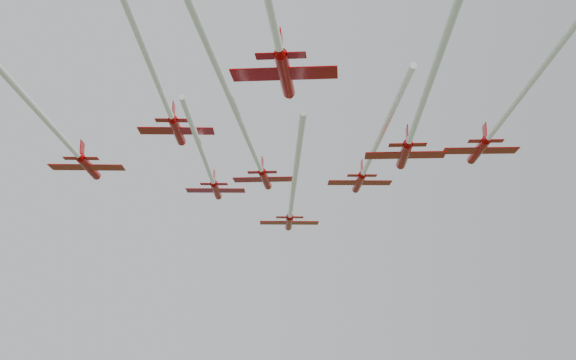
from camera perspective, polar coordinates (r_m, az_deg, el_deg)
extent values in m
cylinder|color=#A90002|center=(115.05, 0.09, -3.35)|extent=(2.60, 8.99, 1.15)
cone|color=#A90002|center=(120.37, 0.03, -3.82)|extent=(1.45, 2.05, 1.15)
cone|color=#A90002|center=(110.06, 0.15, -2.87)|extent=(1.24, 1.41, 1.05)
ellipsoid|color=black|center=(117.19, 0.06, -3.34)|extent=(0.60, 1.06, 0.34)
cube|color=#A90002|center=(114.18, 0.10, -3.41)|extent=(9.56, 4.21, 0.10)
cube|color=#A90002|center=(111.03, 0.14, -2.97)|extent=(4.35, 1.93, 0.08)
cube|color=#A90002|center=(111.46, 0.13, -2.41)|extent=(0.41, 1.88, 2.10)
cylinder|color=white|center=(86.37, 0.55, 0.17)|extent=(8.38, 46.81, 0.63)
cylinder|color=#A90002|center=(104.01, -5.69, -0.80)|extent=(2.42, 8.11, 1.04)
cone|color=#A90002|center=(108.75, -5.48, -1.38)|extent=(1.32, 1.86, 1.04)
cone|color=#A90002|center=(99.56, -5.91, -0.20)|extent=(1.13, 1.28, 0.95)
ellipsoid|color=black|center=(105.93, -5.60, -0.83)|extent=(0.55, 0.95, 0.30)
cube|color=#A90002|center=(103.22, -5.73, -0.83)|extent=(8.63, 3.87, 0.09)
cube|color=#A90002|center=(100.43, -5.87, -0.32)|extent=(3.93, 1.77, 0.08)
cube|color=#A90002|center=(100.86, -5.85, 0.23)|extent=(0.39, 1.69, 1.89)
cylinder|color=white|center=(83.14, -6.94, 2.55)|extent=(6.28, 32.69, 0.57)
cylinder|color=#A90002|center=(103.73, 5.62, -0.19)|extent=(2.59, 8.72, 1.12)
cone|color=#A90002|center=(108.80, 5.32, -0.84)|extent=(1.42, 2.00, 1.12)
cone|color=#A90002|center=(98.97, 5.93, 0.49)|extent=(1.21, 1.38, 1.02)
ellipsoid|color=black|center=(105.79, 5.49, -0.24)|extent=(0.59, 1.03, 0.33)
cube|color=#A90002|center=(102.89, 5.67, -0.22)|extent=(9.28, 4.15, 0.10)
cube|color=#A90002|center=(99.90, 5.87, 0.35)|extent=(4.22, 1.90, 0.08)
cube|color=#A90002|center=(100.38, 5.84, 0.94)|extent=(0.41, 1.82, 2.04)
cylinder|color=white|center=(80.72, 7.50, 3.83)|extent=(6.98, 36.71, 0.61)
cylinder|color=#A90002|center=(93.82, -15.46, 0.99)|extent=(2.44, 8.86, 1.14)
cone|color=#A90002|center=(98.84, -14.78, 0.20)|extent=(1.40, 2.01, 1.14)
cone|color=#A90002|center=(89.12, -16.19, 1.82)|extent=(1.21, 1.38, 1.03)
ellipsoid|color=black|center=(95.87, -15.17, 0.91)|extent=(0.58, 1.04, 0.33)
cube|color=#A90002|center=(92.98, -15.59, 0.97)|extent=(9.40, 4.02, 0.10)
cube|color=#A90002|center=(90.04, -16.04, 1.65)|extent=(4.27, 1.85, 0.08)
cube|color=#A90002|center=(90.53, -15.96, 2.31)|extent=(0.38, 1.86, 2.07)
cylinder|color=#A90002|center=(90.34, -1.81, 0.07)|extent=(2.86, 7.49, 0.97)
cone|color=#A90002|center=(94.72, -1.53, -0.59)|extent=(1.34, 1.78, 0.97)
cone|color=#A90002|center=(86.22, -2.11, 0.75)|extent=(1.12, 1.25, 0.88)
ellipsoid|color=black|center=(92.12, -1.70, 0.02)|extent=(0.57, 0.90, 0.28)
cube|color=#A90002|center=(89.60, -1.86, 0.04)|extent=(8.09, 4.21, 0.09)
cube|color=#A90002|center=(87.02, -2.05, 0.61)|extent=(3.68, 1.93, 0.07)
cube|color=#A90002|center=(87.44, -2.03, 1.20)|extent=(0.49, 1.56, 1.76)
cylinder|color=white|center=(62.25, -4.64, 6.60)|extent=(13.27, 48.12, 0.53)
cylinder|color=#A90002|center=(91.05, 14.82, 2.27)|extent=(3.06, 8.65, 1.12)
cone|color=#A90002|center=(95.98, 14.18, 1.40)|extent=(1.50, 2.03, 1.12)
cone|color=#A90002|center=(86.45, 15.49, 3.17)|extent=(1.27, 1.42, 1.01)
ellipsoid|color=black|center=(93.07, 14.55, 2.16)|extent=(0.64, 1.04, 0.32)
cube|color=#A90002|center=(90.22, 14.94, 2.26)|extent=(9.30, 4.61, 0.10)
cube|color=#A90002|center=(87.35, 15.36, 2.99)|extent=(4.23, 2.11, 0.08)
cube|color=#A90002|center=(87.86, 15.28, 3.65)|extent=(0.52, 1.80, 2.03)
cylinder|color=white|center=(70.14, 18.69, 7.38)|extent=(8.48, 33.74, 0.61)
cylinder|color=#A90002|center=(80.99, -8.74, 3.85)|extent=(2.30, 8.02, 1.03)
cone|color=#A90002|center=(85.56, -8.34, 2.87)|extent=(1.29, 1.83, 1.03)
cone|color=#A90002|center=(76.72, -9.15, 4.88)|extent=(1.11, 1.26, 0.94)
ellipsoid|color=black|center=(82.88, -8.57, 3.70)|extent=(0.53, 0.94, 0.30)
cube|color=#A90002|center=(80.21, -8.81, 3.86)|extent=(8.53, 3.73, 0.09)
cube|color=#A90002|center=(77.55, -9.07, 4.67)|extent=(3.88, 1.71, 0.07)
cube|color=#A90002|center=(78.06, -9.02, 5.35)|extent=(0.36, 1.68, 1.87)
cylinder|color=white|center=(60.44, -11.36, 10.22)|extent=(6.08, 33.92, 0.56)
cylinder|color=#A90002|center=(79.44, 9.16, 1.97)|extent=(3.08, 8.31, 1.07)
cone|color=#A90002|center=(84.27, 8.84, 1.03)|extent=(1.47, 1.97, 1.07)
cone|color=#A90002|center=(74.92, 9.51, 2.95)|extent=(1.23, 1.38, 0.98)
ellipsoid|color=black|center=(81.42, 9.02, 1.86)|extent=(0.63, 1.00, 0.31)
cube|color=#A90002|center=(78.63, 9.23, 1.95)|extent=(8.95, 4.57, 0.10)
cube|color=#A90002|center=(75.81, 9.44, 2.75)|extent=(4.07, 2.09, 0.08)
cube|color=#A90002|center=(76.30, 9.39, 3.48)|extent=(0.53, 1.73, 1.95)
cylinder|color=white|center=(56.61, 11.51, 8.63)|extent=(9.90, 37.00, 0.59)
cylinder|color=#A90002|center=(64.98, -0.24, 8.32)|extent=(3.52, 9.06, 1.17)
cone|color=#A90002|center=(70.08, 0.14, 6.63)|extent=(1.64, 2.16, 1.17)
cone|color=#A90002|center=(60.24, -0.66, 10.18)|extent=(1.37, 1.52, 1.07)
ellipsoid|color=black|center=(67.11, -0.08, 7.97)|extent=(0.70, 1.10, 0.34)
cube|color=#A90002|center=(64.09, -0.30, 8.39)|extent=(9.79, 5.15, 0.11)
cube|color=#A90002|center=(61.16, -0.57, 9.79)|extent=(4.45, 2.36, 0.09)
cube|color=#A90002|center=(61.83, -0.55, 10.71)|extent=(0.61, 1.88, 2.13)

